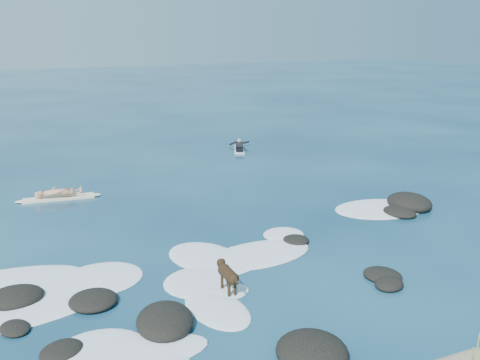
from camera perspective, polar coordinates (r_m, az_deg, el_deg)
ground at (r=15.17m, az=2.02°, el=-7.63°), size 160.00×160.00×0.00m
reef_rocks at (r=14.27m, az=6.87°, el=-8.80°), size 14.73×7.83×0.61m
breaking_foam at (r=13.86m, az=-2.62°, el=-9.94°), size 15.99×7.46×0.12m
standing_surfer_rig at (r=20.57m, az=-18.91°, el=-0.16°), size 3.03×0.93×1.73m
paddling_surfer_rig at (r=27.82m, az=-0.07°, el=3.54°), size 1.59×2.31×0.42m
dog at (r=12.74m, az=-1.36°, el=-9.94°), size 0.33×1.18×0.75m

